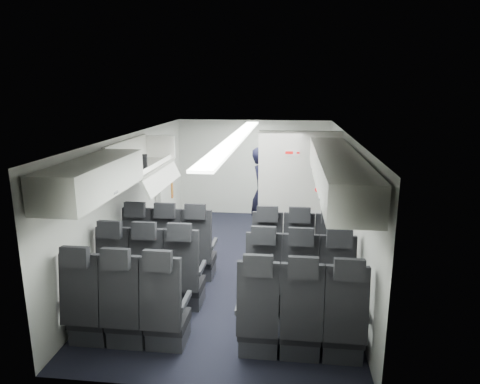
% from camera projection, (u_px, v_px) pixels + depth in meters
% --- Properties ---
extents(cabin_shell, '(3.41, 6.01, 2.16)m').
position_uv_depth(cabin_shell, '(237.00, 200.00, 6.78)').
color(cabin_shell, black).
rests_on(cabin_shell, ground).
extents(seat_row_front, '(3.33, 0.56, 1.24)m').
position_uv_depth(seat_row_front, '(233.00, 255.00, 6.43)').
color(seat_row_front, black).
rests_on(seat_row_front, cabin_shell).
extents(seat_row_mid, '(3.33, 0.56, 1.24)m').
position_uv_depth(seat_row_mid, '(224.00, 281.00, 5.57)').
color(seat_row_mid, black).
rests_on(seat_row_mid, cabin_shell).
extents(seat_row_rear, '(3.33, 0.56, 1.24)m').
position_uv_depth(seat_row_rear, '(211.00, 317.00, 4.70)').
color(seat_row_rear, black).
rests_on(seat_row_rear, cabin_shell).
extents(overhead_bin_left_rear, '(0.53, 1.80, 0.40)m').
position_uv_depth(overhead_bin_left_rear, '(93.00, 178.00, 4.83)').
color(overhead_bin_left_rear, white).
rests_on(overhead_bin_left_rear, cabin_shell).
extents(overhead_bin_left_front_open, '(0.64, 1.70, 0.72)m').
position_uv_depth(overhead_bin_left_front_open, '(142.00, 162.00, 6.55)').
color(overhead_bin_left_front_open, '#9E9E93').
rests_on(overhead_bin_left_front_open, cabin_shell).
extents(overhead_bin_right_rear, '(0.53, 1.80, 0.40)m').
position_uv_depth(overhead_bin_right_rear, '(345.00, 185.00, 4.51)').
color(overhead_bin_right_rear, white).
rests_on(overhead_bin_right_rear, cabin_shell).
extents(overhead_bin_right_front, '(0.53, 1.70, 0.40)m').
position_uv_depth(overhead_bin_right_front, '(331.00, 158.00, 6.20)').
color(overhead_bin_right_front, white).
rests_on(overhead_bin_right_front, cabin_shell).
extents(bulkhead_partition, '(1.40, 0.15, 2.13)m').
position_uv_depth(bulkhead_partition, '(298.00, 192.00, 7.45)').
color(bulkhead_partition, silver).
rests_on(bulkhead_partition, cabin_shell).
extents(galley_unit, '(0.85, 0.52, 1.90)m').
position_uv_depth(galley_unit, '(295.00, 177.00, 9.33)').
color(galley_unit, '#939399').
rests_on(galley_unit, cabin_shell).
extents(boarding_door, '(0.12, 1.27, 1.86)m').
position_uv_depth(boarding_door, '(165.00, 185.00, 8.50)').
color(boarding_door, silver).
rests_on(boarding_door, cabin_shell).
extents(flight_attendant, '(0.48, 0.68, 1.77)m').
position_uv_depth(flight_attendant, '(262.00, 193.00, 8.18)').
color(flight_attendant, black).
rests_on(flight_attendant, ground).
extents(carry_on_bag, '(0.41, 0.34, 0.21)m').
position_uv_depth(carry_on_bag, '(135.00, 163.00, 6.23)').
color(carry_on_bag, black).
rests_on(carry_on_bag, overhead_bin_left_front_open).
extents(papers, '(0.19, 0.07, 0.13)m').
position_uv_depth(papers, '(272.00, 184.00, 8.06)').
color(papers, white).
rests_on(papers, flight_attendant).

